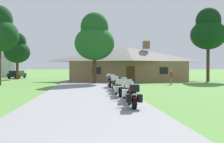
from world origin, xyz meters
name	(u,v)px	position (x,y,z in m)	size (l,w,h in m)	color
ground_plane	(87,89)	(0.00, 20.00, 0.00)	(500.00, 500.00, 0.00)	#56893D
asphalt_driveway	(87,91)	(0.00, 18.00, 0.03)	(6.40, 80.00, 0.06)	gray
motorcycle_red_nearest_to_camera	(132,96)	(2.14, 8.62, 0.61)	(0.72, 2.08, 1.30)	black
motorcycle_green_second_in_row	(128,91)	(2.28, 11.04, 0.61)	(0.75, 2.08, 1.30)	black
motorcycle_yellow_third_in_row	(119,88)	(2.10, 13.45, 0.61)	(0.81, 2.08, 1.30)	black
motorcycle_blue_fourth_in_row	(116,85)	(2.14, 15.93, 0.62)	(0.66, 2.08, 1.30)	black
motorcycle_white_fifth_in_row	(113,83)	(2.22, 18.37, 0.62)	(0.66, 2.08, 1.30)	black
motorcycle_white_farthest_in_row	(110,81)	(2.11, 20.88, 0.62)	(0.66, 2.08, 1.30)	black
stone_lodge	(127,64)	(5.65, 33.15, 2.52)	(16.90, 7.08, 5.80)	#896B4C
bystander_red_shirt_near_lodge	(171,76)	(9.49, 24.92, 0.95)	(0.29, 0.54, 1.69)	#75664C
tree_by_lodge_front	(95,39)	(0.86, 27.30, 5.40)	(4.76, 4.76, 8.53)	#422D19
tree_right_of_lodge	(208,31)	(17.05, 31.38, 7.16)	(4.92, 4.92, 10.42)	#422D19
tree_left_far	(17,49)	(-11.56, 40.07, 4.97)	(4.18, 4.18, 7.73)	#422D19
metal_silo_distant	(7,55)	(-16.05, 49.62, 4.43)	(3.68, 3.68, 8.85)	#B2B7BC
parked_black_suv_far_left	(17,74)	(-12.64, 43.90, 0.78)	(2.25, 4.75, 1.40)	black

